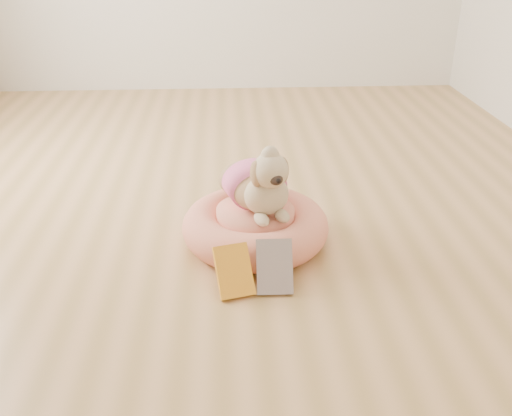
{
  "coord_description": "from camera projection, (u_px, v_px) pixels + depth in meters",
  "views": [
    {
      "loc": [
        0.03,
        -2.61,
        1.26
      ],
      "look_at": [
        0.15,
        -0.47,
        0.19
      ],
      "focal_mm": 40.0,
      "sensor_mm": 36.0,
      "label": 1
    }
  ],
  "objects": [
    {
      "name": "dog",
      "position": [
        259.0,
        172.0,
        2.39
      ],
      "size": [
        0.43,
        0.52,
        0.33
      ],
      "primitive_type": null,
      "rotation": [
        0.0,
        0.0,
        0.31
      ],
      "color": "brown",
      "rests_on": "pet_bed"
    },
    {
      "name": "book_white",
      "position": [
        275.0,
        267.0,
        2.17
      ],
      "size": [
        0.14,
        0.14,
        0.19
      ],
      "primitive_type": "cube",
      "rotation": [
        -0.6,
        0.0,
        -0.01
      ],
      "color": "white",
      "rests_on": "floor"
    },
    {
      "name": "book_yellow",
      "position": [
        234.0,
        271.0,
        2.15
      ],
      "size": [
        0.16,
        0.17,
        0.18
      ],
      "primitive_type": "cube",
      "rotation": [
        -0.65,
        0.0,
        0.25
      ],
      "color": "yellow",
      "rests_on": "floor"
    },
    {
      "name": "pet_bed",
      "position": [
        255.0,
        226.0,
        2.49
      ],
      "size": [
        0.64,
        0.64,
        0.16
      ],
      "color": "#E7735A",
      "rests_on": "floor"
    },
    {
      "name": "floor",
      "position": [
        222.0,
        202.0,
        2.89
      ],
      "size": [
        4.5,
        4.5,
        0.0
      ],
      "primitive_type": "plane",
      "color": "#AA8146",
      "rests_on": "ground"
    }
  ]
}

